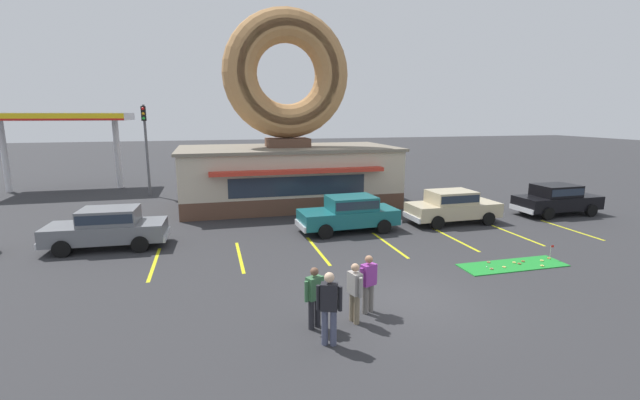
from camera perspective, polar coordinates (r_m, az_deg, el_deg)
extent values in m
plane|color=#2D2D30|center=(12.85, 11.53, -12.82)|extent=(160.00, 160.00, 0.00)
cube|color=brown|center=(25.32, -4.25, 0.50)|extent=(12.00, 6.00, 0.90)
cube|color=beige|center=(25.07, -4.30, 4.10)|extent=(12.00, 6.00, 2.30)
cube|color=slate|center=(24.94, -4.34, 6.90)|extent=(12.30, 6.30, 0.16)
cube|color=red|center=(21.82, -2.74, 3.82)|extent=(9.00, 0.60, 0.20)
cube|color=#232D3D|center=(22.21, -2.87, 1.87)|extent=(7.20, 0.03, 1.00)
cube|color=brown|center=(24.92, -4.35, 7.66)|extent=(2.40, 1.80, 0.50)
torus|color=#B27F4C|center=(24.96, -4.49, 16.39)|extent=(7.10, 1.90, 7.10)
torus|color=#9E6B42|center=(24.54, -4.30, 16.48)|extent=(6.25, 1.05, 6.24)
cube|color=#1E842D|center=(16.61, 24.30, -7.93)|extent=(3.83, 1.15, 0.03)
torus|color=#A5724C|center=(16.49, 21.55, -7.71)|extent=(0.13, 0.13, 0.04)
torus|color=#E5C666|center=(16.82, 24.47, -7.58)|extent=(0.13, 0.13, 0.04)
torus|color=brown|center=(17.08, 25.45, -7.38)|extent=(0.13, 0.13, 0.04)
torus|color=#E5C666|center=(16.90, 27.51, -7.77)|extent=(0.13, 0.13, 0.04)
torus|color=#A5724C|center=(15.86, 21.91, -8.50)|extent=(0.13, 0.13, 0.04)
torus|color=brown|center=(16.77, 25.04, -7.69)|extent=(0.13, 0.13, 0.04)
torus|color=#E5C666|center=(17.47, 27.48, -7.17)|extent=(0.13, 0.13, 0.04)
torus|color=#D17F47|center=(17.85, 28.23, -6.85)|extent=(0.13, 0.13, 0.04)
torus|color=#E5C666|center=(16.20, 23.34, -8.21)|extent=(0.13, 0.13, 0.04)
sphere|color=white|center=(15.96, 21.33, -8.32)|extent=(0.04, 0.04, 0.04)
cylinder|color=silver|center=(17.67, 28.36, -6.17)|extent=(0.01, 0.01, 0.55)
cube|color=red|center=(17.65, 28.58, -5.45)|extent=(0.12, 0.01, 0.08)
cube|color=#196066|center=(19.36, 3.77, -2.26)|extent=(4.48, 1.97, 0.68)
cube|color=#196066|center=(19.27, 4.21, -0.38)|extent=(2.17, 1.66, 0.60)
cube|color=#232D3D|center=(19.27, 4.21, -0.32)|extent=(2.09, 1.68, 0.36)
cube|color=silver|center=(18.75, -2.62, -3.46)|extent=(0.18, 1.67, 0.24)
cube|color=silver|center=(20.31, 9.64, -2.44)|extent=(0.18, 1.67, 0.24)
cylinder|color=black|center=(18.20, 0.74, -4.23)|extent=(0.65, 0.25, 0.64)
cylinder|color=black|center=(19.82, -0.85, -2.92)|extent=(0.65, 0.25, 0.64)
cylinder|color=black|center=(19.19, 8.51, -3.53)|extent=(0.65, 0.25, 0.64)
cylinder|color=black|center=(20.74, 6.40, -2.35)|extent=(0.65, 0.25, 0.64)
cube|color=slate|center=(18.90, -26.54, -3.80)|extent=(4.48, 1.96, 0.68)
cube|color=slate|center=(18.72, -26.27, -1.90)|extent=(2.17, 1.65, 0.60)
cube|color=#232D3D|center=(18.71, -26.28, -1.84)|extent=(2.09, 1.67, 0.36)
cube|color=silver|center=(19.65, -32.79, -4.61)|extent=(0.18, 1.67, 0.24)
cube|color=silver|center=(18.51, -19.77, -4.33)|extent=(0.18, 1.67, 0.24)
cylinder|color=black|center=(18.58, -31.20, -5.60)|extent=(0.65, 0.25, 0.64)
cylinder|color=black|center=(20.18, -29.60, -4.18)|extent=(0.65, 0.25, 0.64)
cylinder|color=black|center=(17.85, -22.88, -5.47)|extent=(0.65, 0.25, 0.64)
cylinder|color=black|center=(19.52, -21.94, -4.00)|extent=(0.65, 0.25, 0.64)
cube|color=#BCAD89|center=(21.76, 17.32, -1.23)|extent=(4.44, 1.85, 0.68)
cube|color=#BCAD89|center=(21.55, 17.09, 0.40)|extent=(2.13, 1.60, 0.60)
cube|color=#232D3D|center=(21.55, 17.09, 0.45)|extent=(2.05, 1.62, 0.36)
cube|color=silver|center=(23.09, 21.94, -1.45)|extent=(0.13, 1.67, 0.24)
cube|color=silver|center=(20.69, 12.09, -2.28)|extent=(0.13, 1.67, 0.24)
cylinder|color=black|center=(23.29, 18.92, -1.38)|extent=(0.64, 0.23, 0.64)
cylinder|color=black|center=(21.91, 21.52, -2.34)|extent=(0.64, 0.23, 0.64)
cylinder|color=black|center=(21.87, 13.02, -1.85)|extent=(0.64, 0.23, 0.64)
cylinder|color=black|center=(20.39, 15.39, -2.93)|extent=(0.64, 0.23, 0.64)
cube|color=black|center=(25.76, 29.05, -0.25)|extent=(4.44, 1.85, 0.68)
cube|color=black|center=(25.55, 28.95, 1.13)|extent=(2.13, 1.60, 0.60)
cube|color=#232D3D|center=(25.55, 28.95, 1.18)|extent=(2.05, 1.63, 0.36)
cube|color=silver|center=(27.41, 32.31, -0.48)|extent=(0.14, 1.67, 0.24)
cube|color=silver|center=(24.30, 25.25, -1.11)|extent=(0.14, 1.67, 0.24)
cylinder|color=black|center=(27.39, 29.72, -0.43)|extent=(0.64, 0.23, 0.64)
cylinder|color=black|center=(26.22, 32.44, -1.18)|extent=(0.64, 0.23, 0.64)
cylinder|color=black|center=(25.53, 25.42, -0.79)|extent=(0.64, 0.23, 0.64)
cylinder|color=black|center=(24.27, 28.13, -1.62)|extent=(0.64, 0.23, 0.64)
cylinder|color=#7F7056|center=(11.16, 4.91, -14.33)|extent=(0.15, 0.15, 0.77)
cylinder|color=#7F7056|center=(11.31, 4.33, -13.95)|extent=(0.15, 0.15, 0.77)
cube|color=gray|center=(10.96, 4.67, -10.99)|extent=(0.33, 0.43, 0.56)
cylinder|color=gray|center=(10.78, 5.42, -11.56)|extent=(0.10, 0.10, 0.52)
cylinder|color=gray|center=(11.17, 3.95, -10.71)|extent=(0.10, 0.10, 0.52)
sphere|color=tan|center=(10.81, 4.71, -8.96)|extent=(0.21, 0.21, 0.21)
cylinder|color=slate|center=(11.82, 6.78, -12.80)|extent=(0.15, 0.15, 0.78)
cylinder|color=slate|center=(11.70, 6.05, -13.06)|extent=(0.15, 0.15, 0.78)
cube|color=#8C3393|center=(11.50, 6.49, -9.85)|extent=(0.44, 0.36, 0.57)
cylinder|color=#8C3393|center=(11.67, 7.41, -9.70)|extent=(0.10, 0.10, 0.53)
cylinder|color=#8C3393|center=(11.35, 5.55, -10.27)|extent=(0.10, 0.10, 0.53)
sphere|color=#9E7051|center=(11.35, 6.54, -7.87)|extent=(0.21, 0.21, 0.21)
cylinder|color=#474C66|center=(10.19, 1.80, -16.64)|extent=(0.15, 0.15, 0.86)
cylinder|color=#474C66|center=(10.21, 0.64, -16.58)|extent=(0.15, 0.15, 0.86)
cube|color=black|center=(9.87, 1.24, -12.77)|extent=(0.44, 0.37, 0.63)
cylinder|color=black|center=(9.86, 2.72, -13.01)|extent=(0.10, 0.10, 0.58)
cylinder|color=black|center=(9.91, -0.24, -12.86)|extent=(0.10, 0.10, 0.58)
sphere|color=beige|center=(9.69, 1.25, -10.28)|extent=(0.23, 0.23, 0.23)
cylinder|color=#232328|center=(10.99, -0.33, -14.70)|extent=(0.15, 0.15, 0.77)
cylinder|color=#232328|center=(10.88, -1.16, -15.00)|extent=(0.15, 0.15, 0.77)
cube|color=#386B42|center=(10.65, -0.75, -11.62)|extent=(0.45, 0.38, 0.57)
cylinder|color=#386B42|center=(10.81, 0.29, -11.42)|extent=(0.10, 0.10, 0.52)
cylinder|color=#386B42|center=(10.52, -1.82, -12.10)|extent=(0.10, 0.10, 0.52)
sphere|color=brown|center=(10.50, -0.76, -9.53)|extent=(0.21, 0.21, 0.21)
cylinder|color=#51565B|center=(24.29, 8.89, -0.01)|extent=(0.56, 0.56, 0.95)
torus|color=#303437|center=(24.20, 8.92, 1.09)|extent=(0.57, 0.57, 0.05)
cylinder|color=#595B60|center=(29.68, -22.08, 6.08)|extent=(0.16, 0.16, 5.80)
cube|color=black|center=(29.41, -22.47, 10.61)|extent=(0.28, 0.24, 0.90)
sphere|color=red|center=(29.29, -22.55, 11.19)|extent=(0.18, 0.18, 0.18)
sphere|color=orange|center=(29.29, -22.50, 10.60)|extent=(0.18, 0.18, 0.18)
sphere|color=green|center=(29.29, -22.46, 10.02)|extent=(0.18, 0.18, 0.18)
cylinder|color=silver|center=(35.76, -36.46, 4.65)|extent=(0.40, 0.40, 4.80)
cylinder|color=silver|center=(33.80, -25.36, 5.52)|extent=(0.40, 0.40, 4.80)
cube|color=silver|center=(34.50, -31.53, 9.46)|extent=(9.00, 4.40, 0.50)
cube|color=yellow|center=(32.38, -32.64, 9.33)|extent=(9.00, 0.04, 0.44)
cube|color=red|center=(32.36, -32.62, 9.03)|extent=(9.00, 0.04, 0.12)
cube|color=yellow|center=(16.45, -21.21, -7.90)|extent=(0.12, 3.60, 0.01)
cube|color=yellow|center=(16.35, -10.64, -7.42)|extent=(0.12, 3.60, 0.01)
cube|color=yellow|center=(16.79, -0.31, -6.71)|extent=(0.12, 3.60, 0.01)
cube|color=yellow|center=(17.74, 9.17, -5.86)|extent=(0.12, 3.60, 0.01)
cube|color=yellow|center=(19.11, 17.46, -4.99)|extent=(0.12, 3.60, 0.01)
cube|color=yellow|center=(20.83, 24.50, -4.16)|extent=(0.12, 3.60, 0.01)
cube|color=yellow|center=(22.82, 30.38, -3.42)|extent=(0.12, 3.60, 0.01)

